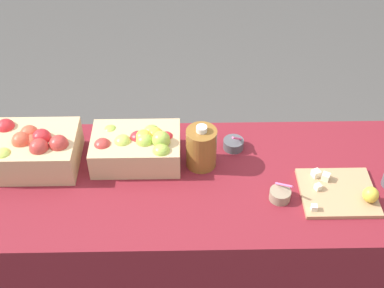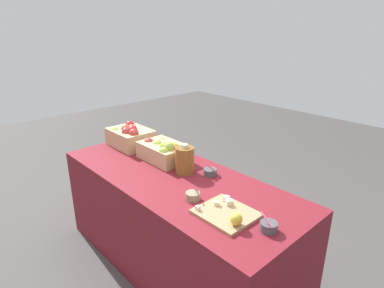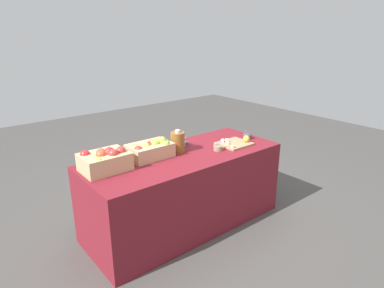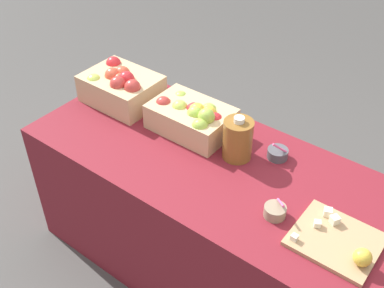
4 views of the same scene
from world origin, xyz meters
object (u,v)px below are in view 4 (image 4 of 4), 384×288
object	(u,v)px
apple_crate_left	(121,86)
cider_jug	(237,139)
apple_crate_middle	(192,117)
sample_bowl_far	(275,211)
sample_bowl_mid	(278,153)
cutting_board_front	(339,242)

from	to	relation	value
apple_crate_left	cider_jug	bearing A→B (deg)	-1.10
apple_crate_middle	cider_jug	bearing A→B (deg)	-6.82
apple_crate_left	apple_crate_middle	world-z (taller)	apple_crate_left
sample_bowl_far	cider_jug	xyz separation A→B (m)	(-0.32, 0.22, 0.07)
apple_crate_middle	sample_bowl_mid	world-z (taller)	apple_crate_middle
apple_crate_left	sample_bowl_far	size ratio (longest dim) A/B	3.92
apple_crate_left	apple_crate_middle	size ratio (longest dim) A/B	0.97
apple_crate_left	sample_bowl_mid	bearing A→B (deg)	5.75
apple_crate_middle	sample_bowl_far	bearing A→B (deg)	-22.61
cutting_board_front	cider_jug	distance (m)	0.62
apple_crate_middle	cider_jug	size ratio (longest dim) A/B	1.82
apple_crate_middle	sample_bowl_mid	size ratio (longest dim) A/B	3.92
cutting_board_front	sample_bowl_mid	world-z (taller)	sample_bowl_mid
cutting_board_front	sample_bowl_mid	size ratio (longest dim) A/B	3.14
apple_crate_left	cider_jug	size ratio (longest dim) A/B	1.76
cider_jug	apple_crate_middle	bearing A→B (deg)	173.18
sample_bowl_mid	cider_jug	distance (m)	0.20
apple_crate_left	sample_bowl_mid	distance (m)	0.89
sample_bowl_far	cider_jug	size ratio (longest dim) A/B	0.45
sample_bowl_mid	cider_jug	xyz separation A→B (m)	(-0.15, -0.10, 0.07)
cider_jug	sample_bowl_far	bearing A→B (deg)	-33.94
sample_bowl_far	apple_crate_left	bearing A→B (deg)	167.64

